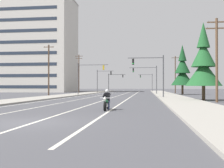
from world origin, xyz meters
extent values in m
plane|color=#47474C|center=(0.00, 0.00, 0.00)|extent=(400.00, 400.00, 0.00)
cube|color=beige|center=(0.27, 45.00, 0.00)|extent=(0.16, 100.00, 0.01)
cube|color=beige|center=(-3.21, 45.00, 0.00)|extent=(0.16, 100.00, 0.01)
cube|color=beige|center=(2.86, 45.00, 0.00)|extent=(0.16, 100.00, 0.01)
cube|color=beige|center=(-6.22, 45.00, 0.00)|extent=(0.16, 100.00, 0.01)
cube|color=#9E998E|center=(9.20, 40.00, 0.07)|extent=(4.40, 110.00, 0.14)
cube|color=#9E998E|center=(-9.20, 40.00, 0.07)|extent=(4.40, 110.00, 0.14)
cylinder|color=black|center=(2.58, 6.11, 0.32)|extent=(0.12, 0.64, 0.64)
cylinder|color=black|center=(2.57, 7.66, 0.32)|extent=(0.12, 0.64, 0.64)
cylinder|color=silver|center=(2.58, 6.21, 0.64)|extent=(0.07, 0.33, 0.68)
sphere|color=white|center=(2.58, 6.06, 0.82)|extent=(0.20, 0.20, 0.20)
cylinder|color=silver|center=(2.58, 6.26, 0.87)|extent=(0.70, 0.05, 0.04)
ellipsoid|color=#143D23|center=(2.58, 6.77, 0.60)|extent=(0.32, 0.56, 0.28)
cube|color=silver|center=(2.58, 6.89, 0.37)|extent=(0.24, 0.44, 0.24)
cube|color=black|center=(2.57, 7.21, 0.54)|extent=(0.28, 0.52, 0.12)
cube|color=#143D23|center=(2.57, 7.61, 0.62)|extent=(0.20, 0.36, 0.08)
cylinder|color=silver|center=(2.43, 7.29, 0.30)|extent=(0.08, 0.55, 0.08)
cube|color=black|center=(2.57, 7.17, 0.92)|extent=(0.36, 0.24, 0.56)
sphere|color=silver|center=(2.57, 7.15, 1.33)|extent=(0.26, 0.26, 0.26)
cylinder|color=navy|center=(2.72, 7.03, 0.54)|extent=(0.14, 0.44, 0.30)
cylinder|color=navy|center=(2.74, 6.85, 0.24)|extent=(0.11, 0.16, 0.35)
cylinder|color=black|center=(2.78, 6.91, 1.02)|extent=(0.10, 0.52, 0.27)
cylinder|color=navy|center=(2.44, 7.03, 0.54)|extent=(0.14, 0.44, 0.30)
cylinder|color=navy|center=(2.42, 6.85, 0.24)|extent=(0.11, 0.16, 0.35)
cylinder|color=black|center=(2.38, 6.91, 1.02)|extent=(0.10, 0.52, 0.27)
cylinder|color=#47474C|center=(7.77, 27.98, 3.10)|extent=(0.18, 0.18, 6.20)
cylinder|color=#47474C|center=(5.21, 27.90, 5.85)|extent=(5.13, 0.27, 0.11)
cube|color=black|center=(3.42, 27.84, 5.30)|extent=(0.31, 0.25, 0.90)
sphere|color=black|center=(3.42, 27.69, 5.60)|extent=(0.18, 0.18, 0.18)
sphere|color=black|center=(3.42, 27.69, 5.30)|extent=(0.18, 0.18, 0.18)
sphere|color=green|center=(3.42, 27.69, 5.00)|extent=(0.18, 0.18, 0.18)
cylinder|color=#47474C|center=(-7.80, 39.41, 3.10)|extent=(0.18, 0.18, 6.20)
cylinder|color=#47474C|center=(-4.85, 39.33, 5.85)|extent=(5.91, 0.25, 0.11)
cube|color=#B79319|center=(-2.78, 39.29, 5.30)|extent=(0.31, 0.25, 0.90)
sphere|color=black|center=(-2.78, 39.44, 5.60)|extent=(0.18, 0.18, 0.18)
sphere|color=black|center=(-2.78, 39.44, 5.30)|extent=(0.18, 0.18, 0.18)
sphere|color=green|center=(-2.78, 39.44, 5.00)|extent=(0.18, 0.18, 0.18)
cylinder|color=#47474C|center=(7.55, 47.83, 3.10)|extent=(0.18, 0.18, 6.20)
cylinder|color=#47474C|center=(4.57, 48.02, 5.85)|extent=(5.97, 0.50, 0.11)
cube|color=black|center=(2.48, 48.16, 5.30)|extent=(0.31, 0.26, 0.90)
sphere|color=black|center=(2.47, 48.00, 5.60)|extent=(0.18, 0.18, 0.18)
sphere|color=black|center=(2.47, 48.00, 5.30)|extent=(0.18, 0.18, 0.18)
sphere|color=green|center=(2.47, 48.00, 5.00)|extent=(0.18, 0.18, 0.18)
cylinder|color=#47474C|center=(-7.75, 59.87, 3.10)|extent=(0.18, 0.18, 6.20)
cylinder|color=#47474C|center=(-5.55, 59.71, 5.85)|extent=(4.42, 0.42, 0.11)
cube|color=black|center=(-4.00, 59.60, 5.30)|extent=(0.32, 0.26, 0.90)
sphere|color=black|center=(-3.99, 59.76, 5.60)|extent=(0.18, 0.18, 0.18)
sphere|color=black|center=(-3.99, 59.76, 5.30)|extent=(0.18, 0.18, 0.18)
sphere|color=green|center=(-3.99, 59.76, 5.00)|extent=(0.18, 0.18, 0.18)
cylinder|color=#47474C|center=(7.39, 82.84, 3.10)|extent=(0.18, 0.18, 6.20)
cylinder|color=#47474C|center=(5.01, 82.70, 5.85)|extent=(4.77, 0.39, 0.11)
cube|color=black|center=(3.34, 82.60, 5.30)|extent=(0.31, 0.26, 0.90)
sphere|color=black|center=(3.35, 82.44, 5.60)|extent=(0.18, 0.18, 0.18)
sphere|color=black|center=(3.35, 82.44, 5.30)|extent=(0.18, 0.18, 0.18)
sphere|color=green|center=(3.35, 82.44, 5.00)|extent=(0.18, 0.18, 0.18)
cylinder|color=#47474C|center=(-7.61, 81.12, 3.10)|extent=(0.18, 0.18, 6.20)
cylinder|color=#47474C|center=(-4.68, 80.93, 5.85)|extent=(5.87, 0.51, 0.11)
cube|color=black|center=(-2.63, 80.79, 5.30)|extent=(0.32, 0.26, 0.90)
sphere|color=black|center=(-2.62, 80.94, 5.60)|extent=(0.18, 0.18, 0.18)
sphere|color=black|center=(-2.62, 80.94, 5.30)|extent=(0.18, 0.18, 0.18)
sphere|color=green|center=(-2.62, 80.94, 5.00)|extent=(0.18, 0.18, 0.18)
cylinder|color=brown|center=(12.63, 17.61, 4.40)|extent=(0.26, 0.26, 8.79)
cube|color=brown|center=(12.63, 17.61, 8.39)|extent=(1.91, 0.12, 0.12)
cylinder|color=slate|center=(11.82, 17.61, 8.49)|extent=(0.08, 0.08, 0.12)
cube|color=brown|center=(12.63, 17.61, 7.74)|extent=(2.22, 0.12, 0.12)
cylinder|color=slate|center=(11.69, 17.61, 7.84)|extent=(0.08, 0.08, 0.12)
cylinder|color=#4C3828|center=(-12.10, 35.03, 4.59)|extent=(0.26, 0.26, 9.19)
cube|color=#4C3828|center=(-12.10, 35.03, 8.79)|extent=(1.86, 0.12, 0.12)
cylinder|color=slate|center=(-12.88, 35.03, 8.89)|extent=(0.08, 0.08, 0.12)
cylinder|color=slate|center=(-11.31, 35.03, 8.89)|extent=(0.08, 0.08, 0.12)
cylinder|color=#4C3828|center=(12.75, 59.18, 4.75)|extent=(0.26, 0.26, 9.49)
cube|color=#4C3828|center=(12.75, 59.18, 9.09)|extent=(1.84, 0.12, 0.12)
cylinder|color=slate|center=(11.97, 59.18, 9.19)|extent=(0.08, 0.08, 0.12)
cylinder|color=slate|center=(13.52, 59.18, 9.19)|extent=(0.08, 0.08, 0.12)
cylinder|color=#4C3828|center=(-12.88, 60.13, 5.19)|extent=(0.26, 0.26, 10.38)
cube|color=#4C3828|center=(-12.88, 60.13, 9.98)|extent=(2.04, 0.12, 0.12)
cylinder|color=slate|center=(-13.74, 60.13, 10.08)|extent=(0.08, 0.08, 0.12)
cylinder|color=slate|center=(-12.03, 60.13, 10.08)|extent=(0.08, 0.08, 0.12)
cube|color=#4C3828|center=(-12.88, 60.13, 9.33)|extent=(1.81, 0.12, 0.12)
cylinder|color=slate|center=(-13.64, 60.13, 9.43)|extent=(0.08, 0.08, 0.12)
cylinder|color=slate|center=(-12.12, 60.13, 9.43)|extent=(0.08, 0.08, 0.12)
cylinder|color=#423023|center=(12.08, 21.51, 0.87)|extent=(0.39, 0.39, 1.74)
cone|color=#1E5628|center=(12.08, 21.51, 3.26)|extent=(4.24, 4.24, 3.04)
cone|color=#1E5628|center=(12.08, 21.51, 5.54)|extent=(2.89, 2.89, 3.04)
cone|color=#1E5628|center=(12.08, 21.51, 7.82)|extent=(1.53, 1.53, 3.04)
cylinder|color=#4C3828|center=(12.85, 46.20, 0.97)|extent=(0.43, 0.43, 1.94)
cone|color=#14421E|center=(12.85, 46.20, 3.64)|extent=(4.75, 4.75, 3.40)
cone|color=#14421E|center=(12.85, 46.20, 6.19)|extent=(3.23, 3.23, 3.40)
cone|color=#14421E|center=(12.85, 46.20, 8.75)|extent=(1.71, 1.71, 3.40)
cube|color=beige|center=(-31.12, 70.46, 14.66)|extent=(26.67, 16.07, 29.31)
cube|color=#9B978F|center=(-31.12, 70.46, 29.51)|extent=(26.91, 16.31, 0.40)
cube|color=#283342|center=(-31.12, 62.39, 1.63)|extent=(22.40, 0.06, 0.90)
cube|color=#283342|center=(-31.12, 62.39, 4.89)|extent=(22.40, 0.06, 0.90)
cube|color=#283342|center=(-31.12, 62.39, 8.14)|extent=(22.40, 0.06, 0.90)
cube|color=#283342|center=(-31.12, 62.39, 11.40)|extent=(22.40, 0.06, 0.90)
cube|color=#283342|center=(-31.12, 62.39, 14.66)|extent=(22.40, 0.06, 0.90)
cube|color=#283342|center=(-31.12, 62.39, 17.91)|extent=(22.40, 0.06, 0.90)
cube|color=#283342|center=(-31.12, 62.39, 21.17)|extent=(22.40, 0.06, 0.90)
cube|color=#283342|center=(-31.12, 62.39, 24.43)|extent=(22.40, 0.06, 0.90)
camera|label=1|loc=(5.31, -11.70, 1.62)|focal=43.36mm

